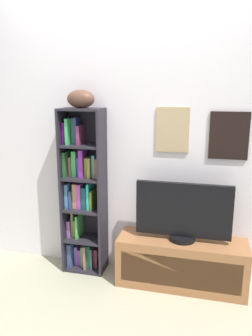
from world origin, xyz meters
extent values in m
cube|color=silver|center=(0.00, 1.13, 1.27)|extent=(4.80, 0.06, 2.54)
cube|color=tan|center=(0.37, 1.09, 1.35)|extent=(0.28, 0.02, 0.38)
cube|color=#9BABA7|center=(0.37, 1.09, 1.35)|extent=(0.23, 0.01, 0.33)
cube|color=black|center=(0.83, 1.09, 1.32)|extent=(0.32, 0.02, 0.39)
cube|color=#CAA68C|center=(0.83, 1.09, 1.32)|extent=(0.27, 0.01, 0.34)
cube|color=#242129|center=(-0.60, 0.98, 0.77)|extent=(0.02, 0.25, 1.53)
cube|color=#242129|center=(-0.24, 0.98, 0.77)|extent=(0.02, 0.25, 1.53)
cube|color=#242129|center=(-0.42, 1.10, 0.77)|extent=(0.38, 0.01, 1.53)
cube|color=#242129|center=(-0.42, 0.98, 0.01)|extent=(0.34, 0.24, 0.02)
cube|color=#242129|center=(-0.42, 0.98, 0.31)|extent=(0.34, 0.24, 0.02)
cube|color=#242129|center=(-0.42, 0.98, 0.61)|extent=(0.34, 0.24, 0.02)
cube|color=#242129|center=(-0.42, 0.98, 0.90)|extent=(0.34, 0.24, 0.02)
cube|color=#242129|center=(-0.42, 0.98, 1.20)|extent=(0.34, 0.24, 0.02)
cube|color=#242129|center=(-0.42, 0.98, 1.52)|extent=(0.34, 0.24, 0.02)
cube|color=#394E75|center=(-0.56, 1.00, 0.14)|extent=(0.04, 0.18, 0.23)
cube|color=#6958B5|center=(-0.52, 1.03, 0.11)|extent=(0.03, 0.13, 0.19)
cube|color=purple|center=(-0.48, 1.03, 0.10)|extent=(0.04, 0.13, 0.16)
cube|color=#557F46|center=(-0.43, 1.01, 0.12)|extent=(0.04, 0.16, 0.21)
cube|color=#A46263|center=(-0.40, 0.99, 0.14)|extent=(0.02, 0.19, 0.23)
cube|color=#16532E|center=(-0.37, 1.01, 0.13)|extent=(0.03, 0.16, 0.23)
cube|color=#2E4C4E|center=(-0.35, 1.00, 0.12)|extent=(0.02, 0.17, 0.21)
cube|color=maroon|center=(-0.32, 1.02, 0.11)|extent=(0.04, 0.13, 0.19)
cube|color=#9A5BAD|center=(-0.57, 1.01, 0.40)|extent=(0.03, 0.16, 0.16)
cube|color=#777F52|center=(-0.54, 1.02, 0.44)|extent=(0.02, 0.13, 0.25)
cube|color=olive|center=(-0.51, 1.01, 0.40)|extent=(0.02, 0.15, 0.17)
cube|color=#52B557|center=(-0.48, 1.00, 0.43)|extent=(0.02, 0.17, 0.22)
cube|color=teal|center=(-0.57, 1.00, 0.73)|extent=(0.03, 0.18, 0.23)
cube|color=navy|center=(-0.53, 1.00, 0.70)|extent=(0.03, 0.18, 0.17)
cube|color=tan|center=(-0.49, 1.01, 0.73)|extent=(0.04, 0.16, 0.23)
cube|color=#B145B4|center=(-0.45, 1.01, 0.73)|extent=(0.04, 0.16, 0.23)
cube|color=#1A4251|center=(-0.40, 1.01, 0.72)|extent=(0.04, 0.17, 0.21)
cube|color=#2BC6B9|center=(-0.36, 1.00, 0.74)|extent=(0.02, 0.17, 0.24)
cube|color=#507427|center=(-0.33, 1.00, 0.71)|extent=(0.02, 0.18, 0.18)
cube|color=#254E2A|center=(-0.57, 0.99, 1.03)|extent=(0.03, 0.19, 0.23)
cube|color=#A86957|center=(-0.54, 1.02, 1.00)|extent=(0.02, 0.13, 0.18)
cube|color=#49C15C|center=(-0.50, 1.02, 1.03)|extent=(0.04, 0.14, 0.23)
cube|color=#3F589C|center=(-0.46, 1.03, 1.00)|extent=(0.02, 0.13, 0.17)
cube|color=purple|center=(-0.43, 1.01, 1.04)|extent=(0.04, 0.16, 0.25)
cube|color=olive|center=(-0.38, 1.02, 1.00)|extent=(0.03, 0.13, 0.18)
cube|color=olive|center=(-0.35, 1.01, 1.01)|extent=(0.02, 0.16, 0.18)
cube|color=#54ACC2|center=(-0.31, 1.02, 1.02)|extent=(0.03, 0.13, 0.20)
cube|color=brown|center=(-0.28, 1.01, 1.00)|extent=(0.03, 0.16, 0.18)
cube|color=#530F68|center=(-0.57, 1.00, 1.31)|extent=(0.03, 0.17, 0.19)
cube|color=#43B865|center=(-0.54, 1.00, 1.33)|extent=(0.02, 0.19, 0.23)
cube|color=#286A3E|center=(-0.50, 1.03, 1.33)|extent=(0.03, 0.12, 0.23)
cube|color=navy|center=(-0.47, 1.02, 1.33)|extent=(0.02, 0.15, 0.24)
cube|color=#7C3157|center=(-0.44, 1.01, 1.30)|extent=(0.03, 0.17, 0.17)
ellipsoid|color=brown|center=(-0.42, 0.98, 1.61)|extent=(0.25, 0.16, 0.16)
cube|color=#99623A|center=(0.50, 0.92, 0.21)|extent=(1.11, 0.36, 0.43)
cube|color=brown|center=(0.50, 0.75, 0.21)|extent=(1.00, 0.01, 0.27)
cylinder|color=black|center=(0.50, 0.92, 0.45)|extent=(0.22, 0.22, 0.04)
cube|color=black|center=(0.50, 0.92, 0.70)|extent=(0.81, 0.04, 0.47)
cube|color=#456694|center=(0.50, 0.91, 0.70)|extent=(0.77, 0.01, 0.43)
camera|label=1|loc=(0.67, -1.78, 1.70)|focal=35.84mm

